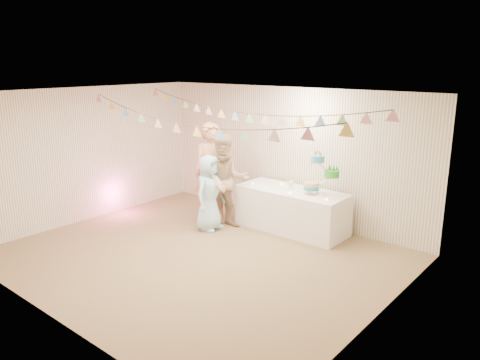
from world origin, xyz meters
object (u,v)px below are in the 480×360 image
Objects in this scene: table at (292,210)px; cake_stand at (321,176)px; person_adult_b at (226,182)px; person_child at (210,193)px; person_adult_a at (212,173)px.

table is 0.91m from cake_stand.
person_child is (-0.17, -0.27, -0.18)m from person_adult_b.
cake_stand reaches higher than table.
table is at bearing -174.81° from cake_stand.
person_adult_b is at bearing -145.86° from table.
person_adult_b is at bearing -59.31° from person_adult_a.
cake_stand is at bearing 5.19° from table.
person_adult_b is (-1.57, -0.74, -0.22)m from cake_stand.
person_adult_a is at bearing -157.02° from table.
person_child is at bearing -149.96° from cake_stand.
table is at bearing -57.47° from person_child.
table is at bearing -25.48° from person_adult_a.
person_adult_b reaches higher than person_child.
table is 1.67m from person_adult_a.
person_child is at bearing -174.91° from person_adult_b.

